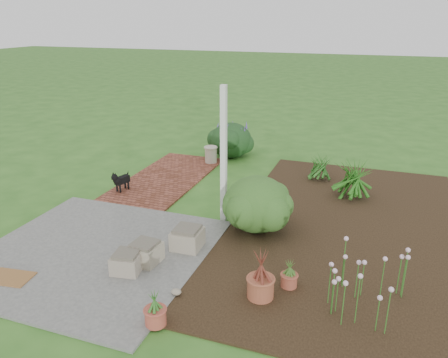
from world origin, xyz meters
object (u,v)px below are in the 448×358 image
(cream_ceramic_urn, at_px, (211,155))
(evergreen_shrub, at_px, (257,202))
(stone_trough_near, at_px, (145,253))
(black_dog, at_px, (121,180))

(cream_ceramic_urn, relative_size, evergreen_shrub, 0.35)
(stone_trough_near, xyz_separation_m, evergreen_shrub, (1.28, 1.69, 0.34))
(stone_trough_near, distance_m, evergreen_shrub, 2.15)
(cream_ceramic_urn, bearing_deg, evergreen_shrub, -56.52)
(black_dog, height_order, cream_ceramic_urn, black_dog)
(stone_trough_near, height_order, evergreen_shrub, evergreen_shrub)
(stone_trough_near, relative_size, cream_ceramic_urn, 1.06)
(cream_ceramic_urn, height_order, evergreen_shrub, evergreen_shrub)
(black_dog, relative_size, cream_ceramic_urn, 1.20)
(stone_trough_near, bearing_deg, evergreen_shrub, 52.77)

